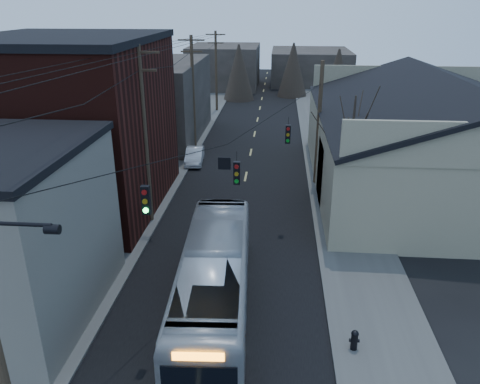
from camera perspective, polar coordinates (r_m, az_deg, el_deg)
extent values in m
cube|color=black|center=(38.33, 1.14, 3.97)|extent=(9.00, 110.00, 0.02)
cube|color=#474744|center=(39.24, -8.40, 4.25)|extent=(4.00, 110.00, 0.12)
cube|color=#474744|center=(38.48, 10.86, 3.72)|extent=(4.00, 110.00, 0.12)
cube|color=black|center=(29.88, -19.79, 7.34)|extent=(10.00, 12.00, 10.00)
cube|color=#2D2924|center=(44.76, -10.76, 10.88)|extent=(9.00, 14.00, 7.00)
cube|color=gray|center=(34.46, 22.78, 4.44)|extent=(16.00, 20.00, 5.00)
cube|color=black|center=(32.56, 16.96, 11.18)|extent=(8.16, 20.60, 2.86)
cube|color=#2D2924|center=(72.38, -1.90, 15.06)|extent=(10.00, 12.00, 6.00)
cube|color=#2D2924|center=(77.07, 8.54, 14.90)|extent=(12.00, 14.00, 5.00)
cone|color=black|center=(27.97, 13.28, 4.11)|extent=(0.40, 0.40, 7.20)
cylinder|color=#382B1E|center=(26.35, -11.49, 6.34)|extent=(0.28, 0.28, 10.00)
cube|color=#382B1E|center=(25.51, -12.31, 16.32)|extent=(2.20, 0.12, 0.12)
cylinder|color=#382B1E|center=(40.65, -5.73, 11.83)|extent=(0.28, 0.28, 9.50)
cube|color=#382B1E|center=(40.11, -5.98, 17.95)|extent=(2.20, 0.12, 0.12)
cylinder|color=#382B1E|center=(55.33, -2.92, 14.39)|extent=(0.28, 0.28, 9.00)
cube|color=#382B1E|center=(54.92, -3.00, 18.63)|extent=(2.20, 0.12, 0.12)
cylinder|color=#382B1E|center=(32.40, 9.56, 8.05)|extent=(0.28, 0.28, 8.50)
cube|color=black|center=(15.70, -11.39, -0.96)|extent=(0.28, 0.20, 1.00)
cube|color=black|center=(19.58, -0.39, 2.33)|extent=(0.28, 0.20, 1.00)
cube|color=black|center=(25.21, 5.86, 7.02)|extent=(0.28, 0.20, 1.00)
imported|color=#A6ABB1|center=(19.23, -3.13, -10.76)|extent=(3.20, 11.30, 3.11)
imported|color=#B8BBC0|center=(37.50, -5.56, 4.42)|extent=(1.60, 3.83, 1.23)
cylinder|color=black|center=(18.48, 13.74, -17.30)|extent=(0.26, 0.26, 0.64)
sphere|color=black|center=(18.26, 13.85, -16.44)|extent=(0.28, 0.28, 0.28)
cylinder|color=black|center=(18.45, 13.76, -17.17)|extent=(0.38, 0.13, 0.13)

